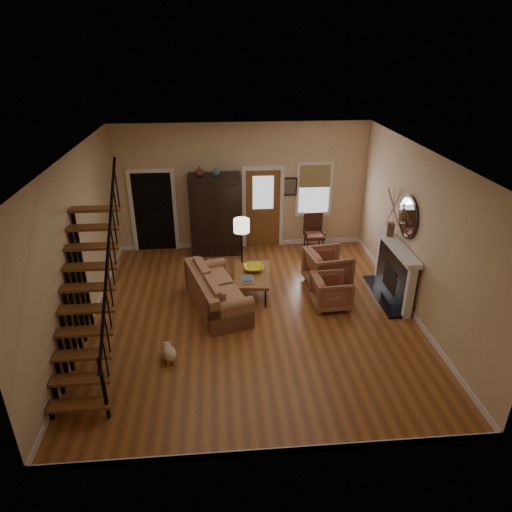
{
  "coord_description": "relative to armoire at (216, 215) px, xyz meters",
  "views": [
    {
      "loc": [
        -0.62,
        -7.89,
        5.11
      ],
      "look_at": [
        0.1,
        0.4,
        1.15
      ],
      "focal_mm": 32.0,
      "sensor_mm": 36.0,
      "label": 1
    }
  ],
  "objects": [
    {
      "name": "armchair_left",
      "position": [
        2.36,
        -2.94,
        -0.7
      ],
      "size": [
        0.81,
        0.78,
        0.7
      ],
      "primitive_type": "imported",
      "rotation": [
        0.0,
        0.0,
        1.62
      ],
      "color": "brown",
      "rests_on": "ground"
    },
    {
      "name": "sofa",
      "position": [
        -0.01,
        -2.77,
        -0.67
      ],
      "size": [
        1.42,
        2.21,
        0.76
      ],
      "primitive_type": null,
      "rotation": [
        0.0,
        0.0,
        0.28
      ],
      "color": "#9C6747",
      "rests_on": "ground"
    },
    {
      "name": "dog",
      "position": [
        -0.87,
        -4.5,
        -0.9
      ],
      "size": [
        0.36,
        0.47,
        0.3
      ],
      "primitive_type": null,
      "rotation": [
        0.0,
        0.0,
        0.31
      ],
      "color": "beige",
      "rests_on": "ground"
    },
    {
      "name": "bowl",
      "position": [
        0.81,
        -2.11,
        -0.5
      ],
      "size": [
        0.45,
        0.45,
        0.11
      ],
      "primitive_type": "imported",
      "color": "gold",
      "rests_on": "coffee_table"
    },
    {
      "name": "floor_lamp",
      "position": [
        0.57,
        -1.7,
        -0.27
      ],
      "size": [
        0.45,
        0.45,
        1.55
      ],
      "primitive_type": null,
      "rotation": [
        0.0,
        0.0,
        0.32
      ],
      "color": "black",
      "rests_on": "ground"
    },
    {
      "name": "armoire",
      "position": [
        0.0,
        0.0,
        0.0
      ],
      "size": [
        1.3,
        0.6,
        2.1
      ],
      "primitive_type": null,
      "color": "black",
      "rests_on": "ground"
    },
    {
      "name": "side_chair",
      "position": [
        2.55,
        -0.2,
        -0.54
      ],
      "size": [
        0.54,
        0.54,
        1.02
      ],
      "primitive_type": null,
      "color": "#3D2113",
      "rests_on": "ground"
    },
    {
      "name": "room",
      "position": [
        0.29,
        -1.39,
        0.46
      ],
      "size": [
        7.0,
        7.33,
        3.3
      ],
      "color": "#985426",
      "rests_on": "ground"
    },
    {
      "name": "staircase",
      "position": [
        -2.08,
        -4.45,
        0.55
      ],
      "size": [
        0.94,
        2.8,
        3.2
      ],
      "primitive_type": null,
      "color": "brown",
      "rests_on": "ground"
    },
    {
      "name": "vase_a",
      "position": [
        -0.35,
        -0.1,
        1.17
      ],
      "size": [
        0.24,
        0.24,
        0.25
      ],
      "primitive_type": "imported",
      "color": "#4C2619",
      "rests_on": "armoire"
    },
    {
      "name": "armchair_right",
      "position": [
        2.5,
        -2.02,
        -0.62
      ],
      "size": [
        1.06,
        1.04,
        0.85
      ],
      "primitive_type": "imported",
      "rotation": [
        0.0,
        0.0,
        1.72
      ],
      "color": "brown",
      "rests_on": "ground"
    },
    {
      "name": "vase_b",
      "position": [
        0.05,
        -0.1,
        1.16
      ],
      "size": [
        0.2,
        0.2,
        0.21
      ],
      "primitive_type": "imported",
      "color": "#334C60",
      "rests_on": "armoire"
    },
    {
      "name": "coffee_table",
      "position": [
        0.76,
        -2.26,
        -0.8
      ],
      "size": [
        0.91,
        1.39,
        0.5
      ],
      "primitive_type": null,
      "rotation": [
        0.0,
        0.0,
        -0.12
      ],
      "color": "brown",
      "rests_on": "ground"
    },
    {
      "name": "books",
      "position": [
        0.64,
        -2.56,
        -0.52
      ],
      "size": [
        0.24,
        0.33,
        0.06
      ],
      "primitive_type": null,
      "color": "beige",
      "rests_on": "coffee_table"
    },
    {
      "name": "fireplace",
      "position": [
        3.83,
        -2.65,
        -0.31
      ],
      "size": [
        0.33,
        1.95,
        2.3
      ],
      "color": "black",
      "rests_on": "ground"
    }
  ]
}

